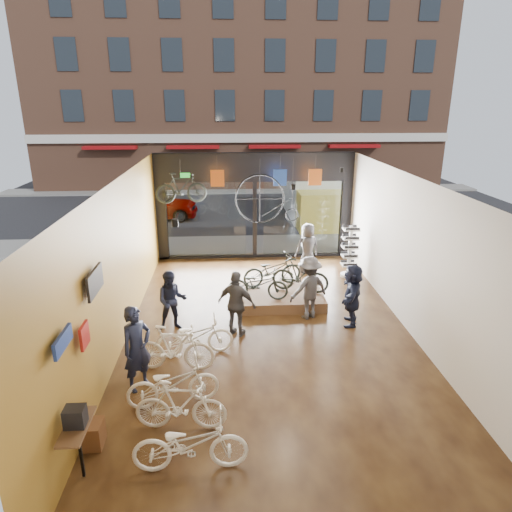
{
  "coord_description": "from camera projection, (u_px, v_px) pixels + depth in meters",
  "views": [
    {
      "loc": [
        -0.97,
        -10.0,
        5.5
      ],
      "look_at": [
        -0.25,
        1.4,
        1.59
      ],
      "focal_mm": 32.0,
      "sensor_mm": 36.0,
      "label": 1
    }
  ],
  "objects": [
    {
      "name": "wall_right",
      "position": [
        417.0,
        260.0,
        10.87
      ],
      "size": [
        0.04,
        12.0,
        3.8
      ],
      "primitive_type": "cube",
      "color": "beige",
      "rests_on": "ground"
    },
    {
      "name": "wall_back",
      "position": [
        322.0,
        448.0,
        4.98
      ],
      "size": [
        7.0,
        0.04,
        3.8
      ],
      "primitive_type": "cube",
      "color": "beige",
      "rests_on": "ground"
    },
    {
      "name": "customer_4",
      "position": [
        307.0,
        248.0,
        15.17
      ],
      "size": [
        0.93,
        0.72,
        1.68
      ],
      "primitive_type": "imported",
      "rotation": [
        0.0,
        0.0,
        3.39
      ],
      "color": "#3F3F44",
      "rests_on": "ground_plane"
    },
    {
      "name": "ground_plane",
      "position": [
        269.0,
        336.0,
        11.28
      ],
      "size": [
        7.0,
        12.0,
        0.04
      ],
      "primitive_type": "cube",
      "color": "black",
      "rests_on": "ground"
    },
    {
      "name": "street_car",
      "position": [
        152.0,
        204.0,
        22.09
      ],
      "size": [
        4.4,
        1.77,
        1.5
      ],
      "primitive_type": "imported",
      "rotation": [
        0.0,
        0.0,
        1.57
      ],
      "color": "gray",
      "rests_on": "street_road"
    },
    {
      "name": "floor_bike_2",
      "position": [
        173.0,
        383.0,
        8.58
      ],
      "size": [
        1.82,
        0.92,
        0.91
      ],
      "primitive_type": "imported",
      "rotation": [
        0.0,
        0.0,
        1.76
      ],
      "color": "silver",
      "rests_on": "ground_plane"
    },
    {
      "name": "storefront",
      "position": [
        255.0,
        206.0,
        16.33
      ],
      "size": [
        7.0,
        0.26,
        3.8
      ],
      "primitive_type": null,
      "color": "black",
      "rests_on": "ground"
    },
    {
      "name": "jersey_right",
      "position": [
        315.0,
        177.0,
        15.32
      ],
      "size": [
        0.45,
        0.03,
        0.55
      ],
      "primitive_type": "cube",
      "color": "#CC5919",
      "rests_on": "ceiling"
    },
    {
      "name": "ceiling",
      "position": [
        271.0,
        181.0,
        10.04
      ],
      "size": [
        7.0,
        12.0,
        0.04
      ],
      "primitive_type": "cube",
      "color": "black",
      "rests_on": "ground"
    },
    {
      "name": "street_road",
      "position": [
        245.0,
        205.0,
        25.45
      ],
      "size": [
        30.0,
        18.0,
        0.02
      ],
      "primitive_type": "cube",
      "color": "black",
      "rests_on": "ground"
    },
    {
      "name": "floor_bike_3",
      "position": [
        174.0,
        348.0,
        9.66
      ],
      "size": [
        1.78,
        0.67,
        1.04
      ],
      "primitive_type": "imported",
      "rotation": [
        0.0,
        0.0,
        1.47
      ],
      "color": "silver",
      "rests_on": "ground_plane"
    },
    {
      "name": "floor_bike_0",
      "position": [
        190.0,
        444.0,
        7.04
      ],
      "size": [
        1.81,
        0.67,
        0.94
      ],
      "primitive_type": "imported",
      "rotation": [
        0.0,
        0.0,
        1.59
      ],
      "color": "silver",
      "rests_on": "ground_plane"
    },
    {
      "name": "sidewalk_far",
      "position": [
        242.0,
        190.0,
        29.2
      ],
      "size": [
        30.0,
        2.0,
        0.12
      ],
      "primitive_type": "cube",
      "color": "slate",
      "rests_on": "ground"
    },
    {
      "name": "display_platform",
      "position": [
        280.0,
        297.0,
        13.12
      ],
      "size": [
        2.4,
        1.8,
        0.3
      ],
      "primitive_type": "cube",
      "color": "brown",
      "rests_on": "ground_plane"
    },
    {
      "name": "sunglasses_rack",
      "position": [
        350.0,
        252.0,
        14.76
      ],
      "size": [
        0.62,
        0.57,
        1.72
      ],
      "primitive_type": null,
      "rotation": [
        0.0,
        0.0,
        -0.35
      ],
      "color": "white",
      "rests_on": "ground_plane"
    },
    {
      "name": "opposite_building",
      "position": [
        240.0,
        76.0,
        29.32
      ],
      "size": [
        26.0,
        5.0,
        14.0
      ],
      "primitive_type": "cube",
      "color": "brown",
      "rests_on": "ground"
    },
    {
      "name": "box_truck",
      "position": [
        314.0,
        195.0,
        21.43
      ],
      "size": [
        2.19,
        6.56,
        2.58
      ],
      "primitive_type": null,
      "color": "silver",
      "rests_on": "street_road"
    },
    {
      "name": "customer_0",
      "position": [
        137.0,
        348.0,
        8.94
      ],
      "size": [
        0.75,
        0.76,
        1.78
      ],
      "primitive_type": "imported",
      "rotation": [
        0.0,
        0.0,
        0.81
      ],
      "color": "#161C33",
      "rests_on": "ground_plane"
    },
    {
      "name": "wall_merch",
      "position": [
        82.0,
        375.0,
        7.35
      ],
      "size": [
        0.4,
        2.4,
        2.6
      ],
      "primitive_type": null,
      "color": "navy",
      "rests_on": "wall_left"
    },
    {
      "name": "sidewalk_near",
      "position": [
        253.0,
        245.0,
        18.06
      ],
      "size": [
        30.0,
        2.4,
        0.12
      ],
      "primitive_type": "cube",
      "color": "slate",
      "rests_on": "ground"
    },
    {
      "name": "display_bike_right",
      "position": [
        272.0,
        270.0,
        13.39
      ],
      "size": [
        1.88,
        1.05,
        0.93
      ],
      "primitive_type": "imported",
      "rotation": [
        0.0,
        0.0,
        1.83
      ],
      "color": "black",
      "rests_on": "display_platform"
    },
    {
      "name": "penny_farthing",
      "position": [
        270.0,
        200.0,
        14.46
      ],
      "size": [
        1.96,
        0.06,
        1.57
      ],
      "primitive_type": null,
      "color": "black",
      "rests_on": "ceiling"
    },
    {
      "name": "display_bike_left",
      "position": [
        258.0,
        284.0,
        12.46
      ],
      "size": [
        1.72,
        0.83,
        0.87
      ],
      "primitive_type": "imported",
      "rotation": [
        0.0,
        0.0,
        1.41
      ],
      "color": "black",
      "rests_on": "display_platform"
    },
    {
      "name": "display_bike_mid",
      "position": [
        300.0,
        275.0,
        12.94
      ],
      "size": [
        1.69,
        0.97,
        0.98
      ],
      "primitive_type": "imported",
      "rotation": [
        0.0,
        0.0,
        1.23
      ],
      "color": "black",
      "rests_on": "display_platform"
    },
    {
      "name": "customer_5",
      "position": [
        352.0,
        295.0,
        11.6
      ],
      "size": [
        0.89,
        1.58,
        1.63
      ],
      "primitive_type": "imported",
      "rotation": [
        0.0,
        0.0,
        4.43
      ],
      "color": "#161C33",
      "rests_on": "ground_plane"
    },
    {
      "name": "jersey_mid",
      "position": [
        280.0,
        178.0,
        15.25
      ],
      "size": [
        0.45,
        0.03,
        0.55
      ],
      "primitive_type": "cube",
      "color": "#1E3F99",
      "rests_on": "ceiling"
    },
    {
      "name": "hung_bike",
      "position": [
        181.0,
        188.0,
        14.15
      ],
      "size": [
        1.63,
        0.71,
        0.95
      ],
      "primitive_type": "imported",
      "rotation": [
        0.0,
        0.0,
        1.74
      ],
      "color": "black",
      "rests_on": "ceiling"
    },
    {
      "name": "jersey_left",
      "position": [
        217.0,
        178.0,
        15.12
      ],
      "size": [
        0.45,
        0.03,
        0.55
      ],
      "primitive_type": "cube",
      "color": "#CC5919",
      "rests_on": "ceiling"
    },
    {
      "name": "exit_sign",
      "position": [
        185.0,
        175.0,
        15.7
      ],
      "size": [
        0.35,
        0.06,
        0.18
      ],
      "primitive_type": "cube",
      "color": "#198C26",
      "rests_on": "storefront"
    },
    {
      "name": "wall_left",
      "position": [
        118.0,
        266.0,
        10.45
      ],
      "size": [
        0.04,
        12.0,
        3.8
      ],
      "primitive_type": "cube",
      "color": "#A37223",
      "rests_on": "ground"
    },
    {
      "name": "floor_bike_4",
      "position": [
        195.0,
        336.0,
        10.3
      ],
      "size": [
        1.78,
        0.83,
        0.9
      ],
      "primitive_type": "imported",
      "rotation": [
        0.0,
        0.0,
        1.71
      ],
      "color": "silver",
      "rests_on": "ground_plane"
    },
    {
      "name": "customer_3",
      "position": [
        309.0,
        288.0,
        11.93
      ],
      "size": [
        1.26,
        1.02,
        1.7
      ],
      "primitive_type": "imported",
      "rotation": [
        0.0,
        0.0,
        3.56
      ],
      "color": "#3F3F44",
      "rests_on": "ground_plane"
    },
    {
      "name": "floor_bike_1",
      "position": [
        181.0,
        405.0,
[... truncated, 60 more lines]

